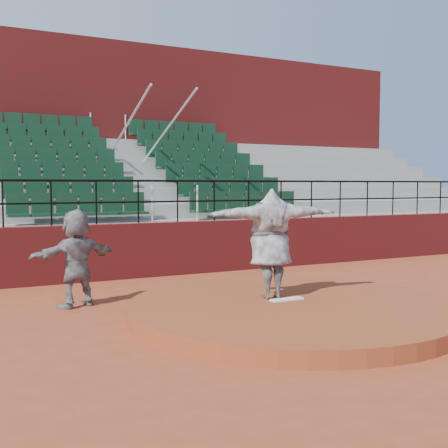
# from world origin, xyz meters

# --- Properties ---
(ground) EXTENTS (90.00, 90.00, 0.00)m
(ground) POSITION_xyz_m (0.00, 0.00, 0.00)
(ground) COLOR brown
(ground) RESTS_ON ground
(pitchers_mound) EXTENTS (5.50, 5.50, 0.25)m
(pitchers_mound) POSITION_xyz_m (0.00, 0.00, 0.12)
(pitchers_mound) COLOR brown
(pitchers_mound) RESTS_ON ground
(pitching_rubber) EXTENTS (0.60, 0.15, 0.03)m
(pitching_rubber) POSITION_xyz_m (0.00, 0.15, 0.27)
(pitching_rubber) COLOR white
(pitching_rubber) RESTS_ON pitchers_mound
(boundary_wall) EXTENTS (24.00, 0.30, 1.30)m
(boundary_wall) POSITION_xyz_m (0.00, 5.00, 0.65)
(boundary_wall) COLOR maroon
(boundary_wall) RESTS_ON ground
(wall_railing) EXTENTS (24.04, 0.05, 1.03)m
(wall_railing) POSITION_xyz_m (0.00, 5.00, 2.03)
(wall_railing) COLOR black
(wall_railing) RESTS_ON boundary_wall
(seating_deck) EXTENTS (24.00, 5.97, 4.63)m
(seating_deck) POSITION_xyz_m (0.00, 8.65, 1.44)
(seating_deck) COLOR gray
(seating_deck) RESTS_ON ground
(press_box_facade) EXTENTS (24.00, 3.00, 7.10)m
(press_box_facade) POSITION_xyz_m (0.00, 12.60, 3.55)
(press_box_facade) COLOR maroon
(press_box_facade) RESTS_ON ground
(pitcher) EXTENTS (2.39, 0.98, 1.89)m
(pitcher) POSITION_xyz_m (-0.14, 0.46, 1.20)
(pitcher) COLOR black
(pitcher) RESTS_ON pitchers_mound
(fielder) EXTENTS (1.72, 0.96, 1.77)m
(fielder) POSITION_xyz_m (-3.03, 2.43, 0.89)
(fielder) COLOR black
(fielder) RESTS_ON ground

